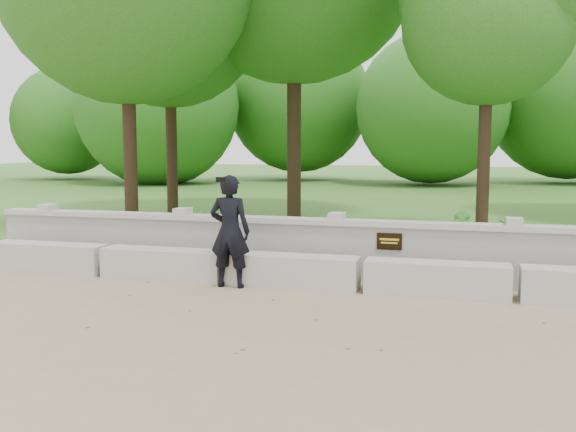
# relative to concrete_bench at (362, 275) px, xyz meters

# --- Properties ---
(ground) EXTENTS (80.00, 80.00, 0.00)m
(ground) POSITION_rel_concrete_bench_xyz_m (-0.00, -1.90, -0.22)
(ground) COLOR #927E59
(ground) RESTS_ON ground
(lawn) EXTENTS (40.00, 22.00, 0.25)m
(lawn) POSITION_rel_concrete_bench_xyz_m (-0.00, 12.10, -0.10)
(lawn) COLOR #3D6924
(lawn) RESTS_ON ground
(concrete_bench) EXTENTS (11.90, 0.45, 0.45)m
(concrete_bench) POSITION_rel_concrete_bench_xyz_m (0.00, 0.00, 0.00)
(concrete_bench) COLOR #ACAAA2
(concrete_bench) RESTS_ON ground
(parapet_wall) EXTENTS (12.50, 0.35, 0.90)m
(parapet_wall) POSITION_rel_concrete_bench_xyz_m (0.00, 0.70, 0.24)
(parapet_wall) COLOR #A2A099
(parapet_wall) RESTS_ON ground
(man_main) EXTENTS (0.59, 0.53, 1.59)m
(man_main) POSITION_rel_concrete_bench_xyz_m (-1.84, -0.26, 0.57)
(man_main) COLOR black
(man_main) RESTS_ON ground
(tree_near_right) EXTENTS (3.13, 3.13, 5.82)m
(tree_near_right) POSITION_rel_concrete_bench_xyz_m (1.63, 3.76, 4.26)
(tree_near_right) COLOR #382619
(tree_near_right) RESTS_ON lawn
(shrub_a) EXTENTS (0.40, 0.40, 0.64)m
(shrub_a) POSITION_rel_concrete_bench_xyz_m (-5.09, 1.40, 0.34)
(shrub_a) COLOR #367828
(shrub_a) RESTS_ON lawn
(shrub_b) EXTENTS (0.47, 0.46, 0.66)m
(shrub_b) POSITION_rel_concrete_bench_xyz_m (1.30, 2.30, 0.36)
(shrub_b) COLOR #367828
(shrub_b) RESTS_ON lawn
(shrub_c) EXTENTS (0.78, 0.78, 0.66)m
(shrub_c) POSITION_rel_concrete_bench_xyz_m (2.11, 1.40, 0.35)
(shrub_c) COLOR #367828
(shrub_c) RESTS_ON lawn
(shrub_d) EXTENTS (0.39, 0.38, 0.51)m
(shrub_d) POSITION_rel_concrete_bench_xyz_m (-3.55, 2.52, 0.28)
(shrub_d) COLOR #367828
(shrub_d) RESTS_ON lawn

